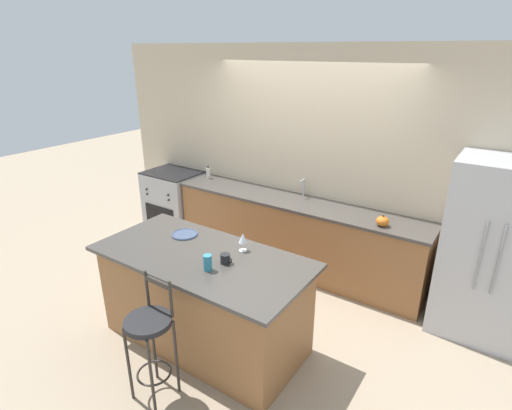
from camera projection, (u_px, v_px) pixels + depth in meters
The scene contains 14 objects.
ground_plane at pixel (279, 278), 4.91m from camera, with size 18.00×18.00×0.00m, color tan.
wall_back at pixel (308, 160), 4.91m from camera, with size 6.00×0.07×2.70m.
back_counter at pixel (294, 234), 5.01m from camera, with size 3.26×0.62×0.91m.
sink_faucet at pixel (303, 186), 4.94m from camera, with size 0.02×0.13×0.22m.
kitchen_island at pixel (204, 299), 3.71m from camera, with size 1.99×0.96×0.93m.
refrigerator at pixel (492, 251), 3.71m from camera, with size 0.84×0.70×1.75m.
oven_range at pixel (175, 202), 6.03m from camera, with size 0.78×0.65×0.94m.
bar_stool_near at pixel (150, 335), 3.05m from camera, with size 0.36×0.36×1.05m.
dinner_plate at pixel (185, 234), 3.91m from camera, with size 0.26×0.26×0.02m.
wine_glass at pixel (243, 239), 3.57m from camera, with size 0.08×0.08×0.17m.
coffee_mug at pixel (225, 259), 3.39m from camera, with size 0.11×0.09×0.09m.
tumbler_cup at pixel (208, 263), 3.27m from camera, with size 0.07×0.07×0.14m.
pumpkin_decoration at pixel (383, 221), 4.13m from camera, with size 0.13×0.13×0.13m.
soap_bottle at pixel (208, 173), 5.64m from camera, with size 0.05×0.05×0.18m.
Camera 1 is at (2.13, -3.68, 2.64)m, focal length 28.00 mm.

